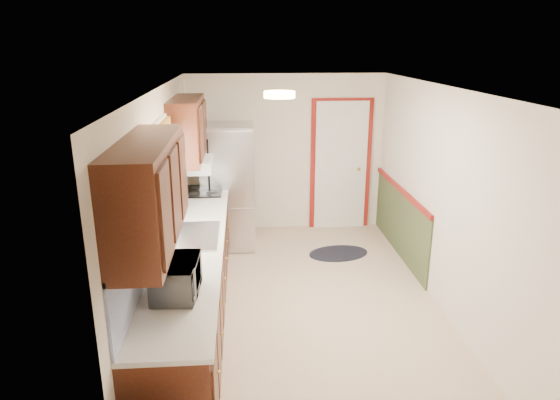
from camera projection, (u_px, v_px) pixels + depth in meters
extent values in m
cube|color=#D0B293|center=(305.00, 304.00, 5.65)|extent=(3.20, 5.20, 0.12)
cube|color=white|center=(308.00, 88.00, 4.93)|extent=(3.20, 5.20, 0.12)
cube|color=white|center=(286.00, 154.00, 7.67)|extent=(3.20, 0.10, 2.40)
cube|color=white|center=(360.00, 335.00, 2.91)|extent=(3.20, 0.10, 2.40)
cube|color=white|center=(163.00, 207.00, 5.18)|extent=(0.10, 5.20, 2.40)
cube|color=white|center=(444.00, 200.00, 5.40)|extent=(0.10, 5.20, 2.40)
cube|color=#3D190D|center=(193.00, 284.00, 5.15)|extent=(0.60, 4.00, 0.90)
cube|color=silver|center=(192.00, 242.00, 5.01)|extent=(0.63, 4.00, 0.04)
cube|color=#516BC6|center=(160.00, 215.00, 4.89)|extent=(0.02, 4.00, 0.55)
cube|color=#3D190D|center=(148.00, 193.00, 3.49)|extent=(0.35, 1.40, 0.75)
cube|color=#3D190D|center=(188.00, 129.00, 6.05)|extent=(0.35, 1.20, 0.75)
cube|color=white|center=(159.00, 172.00, 4.87)|extent=(0.02, 1.00, 0.90)
cube|color=#C95E25|center=(161.00, 137.00, 4.76)|extent=(0.05, 1.12, 0.24)
cube|color=#B7B7BC|center=(193.00, 236.00, 5.09)|extent=(0.52, 0.82, 0.02)
cube|color=white|center=(194.00, 164.00, 6.24)|extent=(0.45, 0.60, 0.15)
cube|color=maroon|center=(340.00, 166.00, 7.76)|extent=(0.94, 0.05, 2.08)
cube|color=white|center=(341.00, 166.00, 7.74)|extent=(0.80, 0.04, 2.00)
cube|color=#3F4C2A|center=(400.00, 222.00, 6.91)|extent=(0.02, 2.30, 0.90)
cube|color=maroon|center=(401.00, 190.00, 6.76)|extent=(0.04, 2.30, 0.06)
cylinder|color=#FFD88C|center=(279.00, 95.00, 4.73)|extent=(0.30, 0.30, 0.06)
imported|color=white|center=(176.00, 274.00, 3.88)|extent=(0.30, 0.51, 0.34)
cube|color=#B7B7BC|center=(229.00, 187.00, 7.06)|extent=(0.75, 0.70, 1.77)
cylinder|color=black|center=(210.00, 201.00, 6.70)|extent=(0.02, 0.02, 1.24)
ellipsoid|color=black|center=(338.00, 253.00, 7.00)|extent=(0.93, 0.69, 0.01)
cube|color=black|center=(204.00, 191.00, 6.61)|extent=(0.48, 0.58, 0.02)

